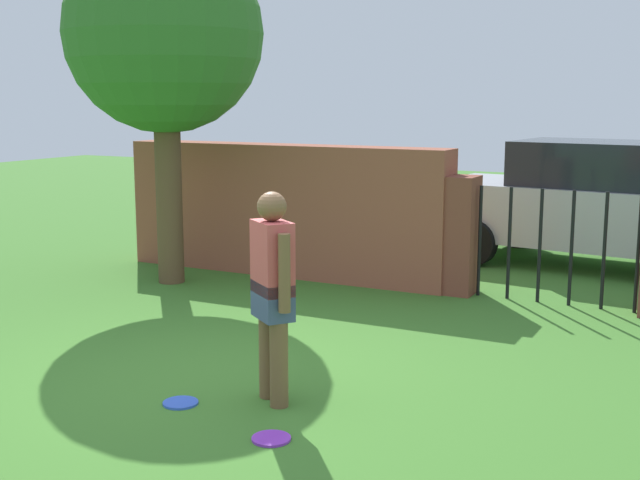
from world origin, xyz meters
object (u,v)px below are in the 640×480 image
tree (164,36)px  frisbee_purple (271,439)px  car (593,204)px  frisbee_blue (181,403)px  person (273,287)px

tree → frisbee_purple: size_ratio=15.79×
tree → car: (4.53, 3.45, -2.17)m
tree → car: 6.10m
frisbee_purple → tree: bearing=134.8°
frisbee_blue → frisbee_purple: bearing=-15.1°
person → car: (1.28, 6.45, -0.04)m
frisbee_blue → car: bearing=74.6°
tree → person: size_ratio=2.63×
person → frisbee_blue: bearing=68.9°
frisbee_blue → frisbee_purple: 0.99m
frisbee_purple → frisbee_blue: bearing=164.9°
frisbee_blue → frisbee_purple: (0.95, -0.26, 0.00)m
tree → frisbee_blue: bearing=-51.8°
car → frisbee_purple: car is taller
frisbee_purple → person: bearing=119.0°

